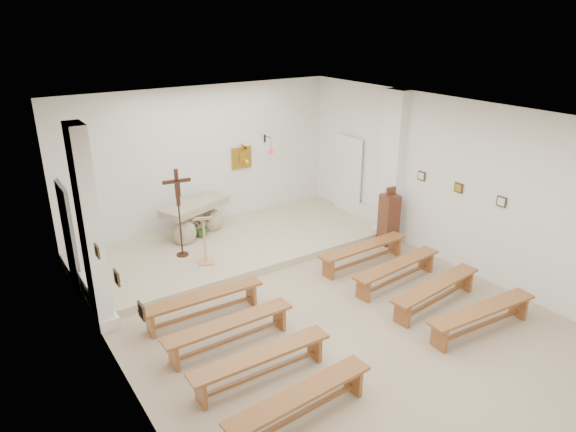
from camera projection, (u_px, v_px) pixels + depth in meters
ground at (327, 316)px, 9.13m from camera, size 7.00×10.00×0.00m
wall_left at (119, 282)px, 6.70m from camera, size 0.02×10.00×3.50m
wall_right at (467, 189)px, 10.29m from camera, size 0.02×10.00×3.50m
wall_back at (203, 160)px, 12.36m from camera, size 7.00×0.02×3.50m
ceiling at (334, 121)px, 7.86m from camera, size 7.00×10.00×0.02m
sanctuary_platform at (234, 244)px, 11.82m from camera, size 6.98×3.00×0.15m
pilaster_left at (90, 230)px, 8.31m from camera, size 0.26×0.55×3.50m
pilaster_right at (392, 167)px, 11.78m from camera, size 0.26×0.55×3.50m
gold_wall_relief at (242, 158)px, 12.92m from camera, size 0.55×0.04×0.55m
sanctuary_lamp at (270, 150)px, 13.02m from camera, size 0.11×0.36×0.44m
station_frame_left_front at (142, 311)px, 6.10m from camera, size 0.03×0.20×0.20m
station_frame_left_mid at (117, 278)px, 6.87m from camera, size 0.03×0.20×0.20m
station_frame_left_rear at (97, 251)px, 7.65m from camera, size 0.03×0.20×0.20m
station_frame_right_front at (501, 202)px, 9.67m from camera, size 0.03×0.20×0.20m
station_frame_right_mid at (459, 188)px, 10.45m from camera, size 0.03×0.20×0.20m
station_frame_right_rear at (421, 176)px, 11.22m from camera, size 0.03×0.20×0.20m
radiator_left at (88, 293)px, 9.36m from camera, size 0.10×0.85×0.52m
radiator_right at (370, 217)px, 12.90m from camera, size 0.10×0.85×0.52m
altar at (195, 221)px, 12.04m from camera, size 1.80×1.21×0.87m
lectern at (204, 239)px, 10.57m from camera, size 0.47×0.44×1.09m
crucifix_stand at (179, 207)px, 10.70m from camera, size 0.59×0.26×1.94m
potted_plant at (201, 225)px, 11.98m from camera, size 0.64×0.62×0.54m
donation_pedestal at (389, 219)px, 11.84m from camera, size 0.41×0.41×1.39m
bench_left_front at (203, 301)px, 8.96m from camera, size 2.21×0.40×0.47m
bench_right_front at (363, 250)px, 10.87m from camera, size 2.21×0.41×0.47m
bench_left_second at (229, 328)px, 8.19m from camera, size 2.21×0.36×0.47m
bench_right_second at (397, 268)px, 10.10m from camera, size 2.23×0.56×0.47m
bench_left_third at (261, 360)px, 7.42m from camera, size 2.21×0.39×0.47m
bench_right_third at (436, 289)px, 9.33m from camera, size 2.23×0.59×0.47m
bench_left_fourth at (300, 400)px, 6.65m from camera, size 2.22×0.47×0.47m
bench_right_fourth at (482, 314)px, 8.56m from camera, size 2.22×0.51×0.47m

